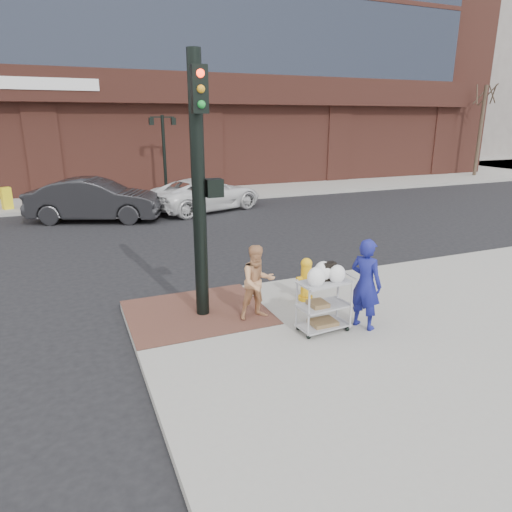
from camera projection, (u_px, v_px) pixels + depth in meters
name	position (u px, v px, depth m)	size (l,w,h in m)	color
ground	(240.00, 332.00, 8.84)	(220.00, 220.00, 0.00)	black
sidewalk_far	(244.00, 163.00, 41.71)	(65.00, 36.00, 0.15)	gray
brick_curb_ramp	(197.00, 312.00, 9.37)	(2.80, 2.40, 0.01)	brown
filler_block	(439.00, 75.00, 54.61)	(14.00, 20.00, 18.00)	slate
bare_tree_a	(487.00, 83.00, 30.49)	(1.80, 1.80, 7.20)	#382B21
lamp_post	(164.00, 147.00, 22.96)	(1.32, 0.22, 4.00)	black
traffic_signal_pole	(200.00, 182.00, 8.53)	(0.61, 0.51, 5.00)	black
woman_blue	(366.00, 284.00, 8.47)	(0.63, 0.42, 1.74)	navy
pedestrian_tan	(258.00, 282.00, 8.92)	(0.73, 0.57, 1.49)	tan
sedan_dark	(95.00, 200.00, 18.25)	(1.81, 5.19, 1.71)	black
minivan_white	(206.00, 194.00, 20.46)	(2.40, 5.21, 1.45)	white
utility_cart	(324.00, 301.00, 8.39)	(0.99, 0.61, 1.32)	#9B9CA0
fire_hydrant	(306.00, 279.00, 9.88)	(0.45, 0.32, 0.96)	gold
newsbox_yellow	(7.00, 198.00, 20.01)	(0.40, 0.36, 0.95)	yellow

